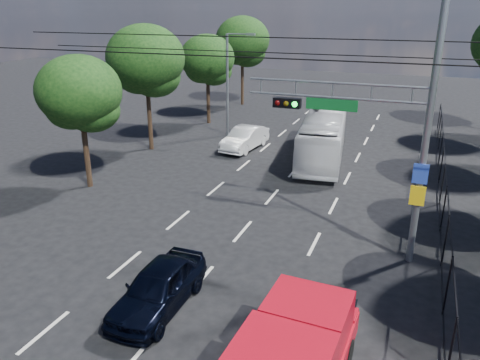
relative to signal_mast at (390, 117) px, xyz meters
The scene contains 13 objects.
ground 10.92m from the signal_mast, 123.48° to the right, with size 120.00×120.00×0.00m, color black.
lane_markings 9.56m from the signal_mast, 131.33° to the left, with size 6.12×38.00×0.01m.
signal_mast is the anchor object (origin of this frame).
streetlight_left 18.24m from the signal_mast, 129.66° to the left, with size 2.09×0.22×7.08m.
utility_wires 5.71m from the signal_mast, behind, with size 22.00×5.04×0.74m.
fence_right 6.37m from the signal_mast, 61.03° to the left, with size 0.06×34.03×2.00m.
tree_left_b 14.62m from the signal_mast, behind, with size 4.08×4.08×6.63m.
tree_left_c 17.57m from the signal_mast, 149.06° to the left, with size 4.80×4.80×7.80m.
tree_left_d 22.48m from the signal_mast, 130.73° to the left, with size 4.20×4.20×6.83m.
tree_left_e 29.12m from the signal_mast, 120.71° to the left, with size 4.92×4.92×7.99m.
navy_hatchback 9.36m from the signal_mast, 135.28° to the right, with size 1.65×4.11×1.40m, color black.
white_bus 12.54m from the signal_mast, 111.24° to the left, with size 2.33×9.97×2.78m, color silver.
white_van 15.30m from the signal_mast, 130.09° to the left, with size 1.52×4.35×1.43m, color silver.
Camera 1 is at (6.18, -8.20, 8.69)m, focal length 35.00 mm.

